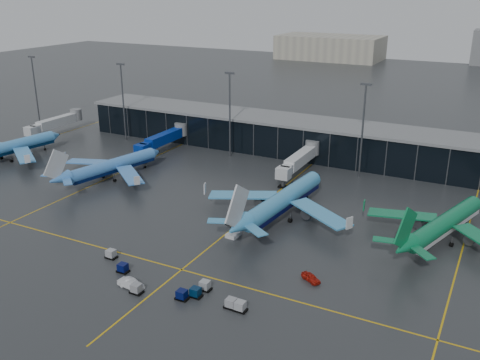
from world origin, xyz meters
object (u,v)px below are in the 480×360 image
at_px(airliner_klm_near, 284,190).
at_px(service_van_white, 131,284).
at_px(airliner_klm_west, 9,140).
at_px(service_van_red, 311,278).
at_px(airliner_arkefly, 113,158).
at_px(mobile_airstair, 233,233).
at_px(airliner_aer_lingus, 447,213).
at_px(baggage_carts, 176,286).

relative_size(airliner_klm_near, service_van_white, 8.48).
bearing_deg(airliner_klm_west, service_van_white, -19.47).
distance_m(service_van_red, service_van_white, 31.44).
bearing_deg(service_van_white, service_van_red, -53.90).
height_order(airliner_klm_near, service_van_white, airliner_klm_near).
bearing_deg(airliner_klm_near, airliner_arkefly, -177.58).
xyz_separation_m(airliner_klm_near, mobile_airstair, (-5.15, -14.17, -5.72)).
bearing_deg(airliner_klm_west, airliner_arkefly, 10.26).
relative_size(airliner_aer_lingus, mobile_airstair, 11.08).
distance_m(baggage_carts, service_van_white, 7.82).
relative_size(airliner_arkefly, service_van_white, 7.42).
distance_m(airliner_klm_near, baggage_carts, 37.77).
height_order(airliner_arkefly, airliner_klm_near, airliner_klm_near).
bearing_deg(baggage_carts, airliner_arkefly, 139.63).
distance_m(airliner_klm_west, airliner_arkefly, 38.16).
relative_size(airliner_klm_west, mobile_airstair, 11.25).
height_order(airliner_klm_near, service_van_red, airliner_klm_near).
xyz_separation_m(airliner_klm_near, airliner_aer_lingus, (33.83, 4.38, -0.63)).
xyz_separation_m(airliner_klm_west, service_van_red, (104.19, -25.06, -5.27)).
relative_size(mobile_airstair, service_van_white, 0.69).
bearing_deg(airliner_aer_lingus, airliner_arkefly, -161.35).
relative_size(airliner_klm_west, service_van_white, 7.78).
xyz_separation_m(airliner_klm_west, mobile_airstair, (83.64, -15.60, -5.19)).
distance_m(airliner_klm_near, mobile_airstair, 16.12).
bearing_deg(baggage_carts, airliner_klm_near, 83.62).
bearing_deg(airliner_arkefly, airliner_klm_west, -166.18).
relative_size(airliner_klm_near, airliner_aer_lingus, 1.11).
bearing_deg(mobile_airstair, baggage_carts, -83.84).
xyz_separation_m(airliner_aer_lingus, service_van_white, (-45.19, -44.52, -5.04)).
height_order(airliner_klm_near, mobile_airstair, airliner_klm_near).
bearing_deg(baggage_carts, airliner_klm_west, 155.52).
distance_m(airliner_klm_west, baggage_carts, 93.14).
distance_m(airliner_klm_west, service_van_red, 107.29).
bearing_deg(airliner_klm_west, service_van_red, -4.76).
height_order(airliner_klm_west, airliner_klm_near, airliner_klm_near).
relative_size(airliner_arkefly, mobile_airstair, 10.74).
relative_size(airliner_arkefly, airliner_aer_lingus, 0.97).
height_order(airliner_klm_near, baggage_carts, airliner_klm_near).
distance_m(airliner_aer_lingus, service_van_white, 63.63).
bearing_deg(airliner_klm_west, mobile_airstair, -1.80).
bearing_deg(baggage_carts, mobile_airstair, 92.49).
bearing_deg(baggage_carts, airliner_aer_lingus, 47.52).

